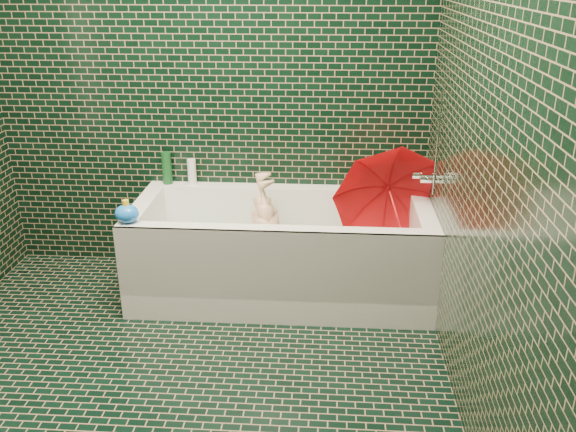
# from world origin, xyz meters

# --- Properties ---
(floor) EXTENTS (2.80, 2.80, 0.00)m
(floor) POSITION_xyz_m (0.00, 0.00, 0.00)
(floor) COLOR black
(floor) RESTS_ON ground
(wall_back) EXTENTS (2.80, 0.00, 2.80)m
(wall_back) POSITION_xyz_m (0.00, 1.40, 1.25)
(wall_back) COLOR black
(wall_back) RESTS_ON floor
(wall_right) EXTENTS (0.00, 2.80, 2.80)m
(wall_right) POSITION_xyz_m (1.30, 0.00, 1.25)
(wall_right) COLOR black
(wall_right) RESTS_ON floor
(bathtub) EXTENTS (1.70, 0.75, 0.55)m
(bathtub) POSITION_xyz_m (0.45, 1.01, 0.21)
(bathtub) COLOR white
(bathtub) RESTS_ON floor
(bath_mat) EXTENTS (1.35, 0.47, 0.01)m
(bath_mat) POSITION_xyz_m (0.45, 1.02, 0.16)
(bath_mat) COLOR green
(bath_mat) RESTS_ON bathtub
(water) EXTENTS (1.48, 0.53, 0.00)m
(water) POSITION_xyz_m (0.45, 1.02, 0.30)
(water) COLOR silver
(water) RESTS_ON bathtub
(faucet) EXTENTS (0.18, 0.19, 0.55)m
(faucet) POSITION_xyz_m (1.26, 1.02, 0.77)
(faucet) COLOR silver
(faucet) RESTS_ON wall_right
(child) EXTENTS (0.85, 0.42, 0.27)m
(child) POSITION_xyz_m (0.39, 1.05, 0.31)
(child) COLOR tan
(child) RESTS_ON bathtub
(umbrella) EXTENTS (0.83, 0.75, 0.85)m
(umbrella) POSITION_xyz_m (1.08, 1.00, 0.55)
(umbrella) COLOR red
(umbrella) RESTS_ON bathtub
(soap_bottle_a) EXTENTS (0.11, 0.11, 0.26)m
(soap_bottle_a) POSITION_xyz_m (1.21, 1.33, 0.55)
(soap_bottle_a) COLOR white
(soap_bottle_a) RESTS_ON bathtub
(soap_bottle_b) EXTENTS (0.10, 0.10, 0.17)m
(soap_bottle_b) POSITION_xyz_m (1.19, 1.36, 0.55)
(soap_bottle_b) COLOR #5F207A
(soap_bottle_b) RESTS_ON bathtub
(soap_bottle_c) EXTENTS (0.16, 0.16, 0.17)m
(soap_bottle_c) POSITION_xyz_m (1.19, 1.31, 0.55)
(soap_bottle_c) COLOR #12411C
(soap_bottle_c) RESTS_ON bathtub
(bottle_right_tall) EXTENTS (0.07, 0.07, 0.22)m
(bottle_right_tall) POSITION_xyz_m (1.02, 1.32, 0.66)
(bottle_right_tall) COLOR #12411C
(bottle_right_tall) RESTS_ON bathtub
(bottle_right_pump) EXTENTS (0.06, 0.06, 0.16)m
(bottle_right_pump) POSITION_xyz_m (1.20, 1.34, 0.63)
(bottle_right_pump) COLOR silver
(bottle_right_pump) RESTS_ON bathtub
(bottle_left_tall) EXTENTS (0.07, 0.07, 0.20)m
(bottle_left_tall) POSITION_xyz_m (-0.29, 1.36, 0.65)
(bottle_left_tall) COLOR #12411C
(bottle_left_tall) RESTS_ON bathtub
(bottle_left_short) EXTENTS (0.06, 0.06, 0.16)m
(bottle_left_short) POSITION_xyz_m (-0.13, 1.35, 0.63)
(bottle_left_short) COLOR white
(bottle_left_short) RESTS_ON bathtub
(rubber_duck) EXTENTS (0.11, 0.09, 0.09)m
(rubber_duck) POSITION_xyz_m (1.06, 1.33, 0.59)
(rubber_duck) COLOR gold
(rubber_duck) RESTS_ON bathtub
(bath_toy) EXTENTS (0.14, 0.11, 0.12)m
(bath_toy) POSITION_xyz_m (-0.34, 0.72, 0.60)
(bath_toy) COLOR blue
(bath_toy) RESTS_ON bathtub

